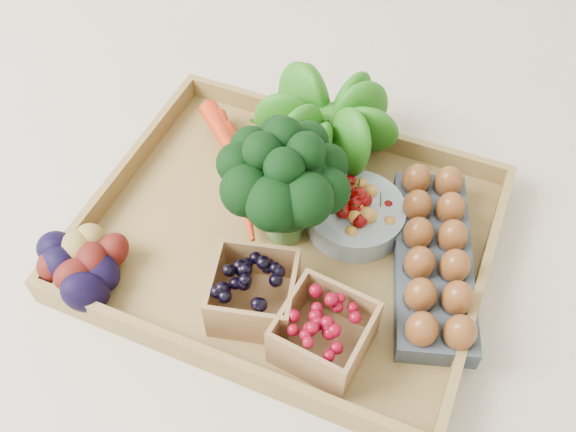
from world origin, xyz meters
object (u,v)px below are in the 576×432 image
at_px(broccoli, 284,201).
at_px(cherry_bowl, 355,215).
at_px(tray, 288,239).
at_px(egg_carton, 432,262).

bearing_deg(broccoli, cherry_bowl, 31.83).
relative_size(broccoli, cherry_bowl, 1.25).
distance_m(broccoli, cherry_bowl, 0.11).
bearing_deg(broccoli, tray, -29.37).
relative_size(tray, broccoli, 3.11).
xyz_separation_m(broccoli, egg_carton, (0.21, 0.02, -0.05)).
bearing_deg(cherry_bowl, broccoli, -148.17).
distance_m(tray, egg_carton, 0.20).
distance_m(tray, cherry_bowl, 0.10).
xyz_separation_m(tray, egg_carton, (0.20, 0.02, 0.02)).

